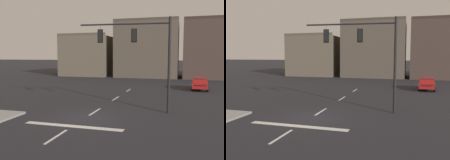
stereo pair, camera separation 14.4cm
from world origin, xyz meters
The scene contains 6 objects.
ground_plane centered at (0.00, 0.00, 0.00)m, with size 400.00×400.00×0.00m, color #232328.
stop_bar_paint centered at (0.00, -2.00, 0.00)m, with size 6.40×0.50×0.01m, color silver.
lane_centreline centered at (0.00, 2.00, 0.00)m, with size 0.16×26.40×0.01m.
signal_mast_near_side centered at (3.49, 2.98, 4.84)m, with size 6.84×0.72×7.12m.
car_lot_nearside centered at (8.49, 16.87, 0.86)m, with size 2.12×4.54×1.61m.
building_row centered at (4.60, 35.50, 4.74)m, with size 46.46×13.75×11.14m.
Camera 2 is at (6.48, -15.26, 4.30)m, focal length 39.23 mm.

